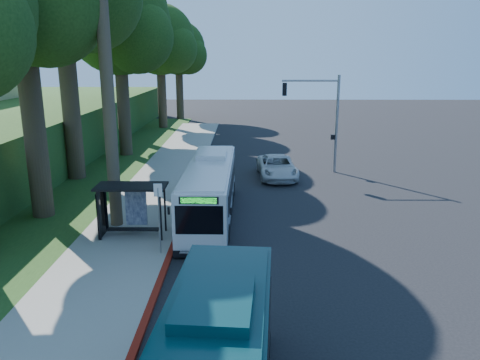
{
  "coord_description": "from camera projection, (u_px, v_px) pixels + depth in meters",
  "views": [
    {
      "loc": [
        -1.85,
        -23.49,
        8.23
      ],
      "look_at": [
        -2.06,
        1.0,
        1.75
      ],
      "focal_mm": 35.0,
      "sensor_mm": 36.0,
      "label": 1
    }
  ],
  "objects": [
    {
      "name": "ground",
      "position": [
        279.0,
        217.0,
        24.8
      ],
      "size": [
        140.0,
        140.0,
        0.0
      ],
      "primitive_type": "plane",
      "color": "black",
      "rests_on": "ground"
    },
    {
      "name": "sidewalk",
      "position": [
        141.0,
        215.0,
        24.84
      ],
      "size": [
        4.5,
        70.0,
        0.12
      ],
      "primitive_type": "cube",
      "color": "gray",
      "rests_on": "ground"
    },
    {
      "name": "red_curb",
      "position": [
        174.0,
        245.0,
        20.95
      ],
      "size": [
        0.25,
        30.0,
        0.13
      ],
      "primitive_type": "cube",
      "color": "maroon",
      "rests_on": "ground"
    },
    {
      "name": "grass_verge",
      "position": [
        69.0,
        190.0,
        29.73
      ],
      "size": [
        8.0,
        70.0,
        0.06
      ],
      "primitive_type": "cube",
      "color": "#234719",
      "rests_on": "ground"
    },
    {
      "name": "bus_shelter",
      "position": [
        127.0,
        200.0,
        21.63
      ],
      "size": [
        3.2,
        1.51,
        2.55
      ],
      "color": "black",
      "rests_on": "ground"
    },
    {
      "name": "stop_sign_pole",
      "position": [
        159.0,
        209.0,
        19.47
      ],
      "size": [
        0.35,
        0.06,
        3.17
      ],
      "color": "gray",
      "rests_on": "ground"
    },
    {
      "name": "traffic_signal_pole",
      "position": [
        323.0,
        112.0,
        33.3
      ],
      "size": [
        4.1,
        0.3,
        7.0
      ],
      "color": "gray",
      "rests_on": "ground"
    },
    {
      "name": "tree_2",
      "position": [
        120.0,
        28.0,
        37.67
      ],
      "size": [
        8.82,
        8.4,
        15.12
      ],
      "color": "#382B1E",
      "rests_on": "ground"
    },
    {
      "name": "tree_3",
      "position": [
        120.0,
        16.0,
        45.03
      ],
      "size": [
        10.08,
        9.6,
        17.28
      ],
      "color": "#382B1E",
      "rests_on": "ground"
    },
    {
      "name": "tree_4",
      "position": [
        161.0,
        43.0,
        53.32
      ],
      "size": [
        8.4,
        8.0,
        14.14
      ],
      "color": "#382B1E",
      "rests_on": "ground"
    },
    {
      "name": "tree_5",
      "position": [
        179.0,
        51.0,
        61.25
      ],
      "size": [
        7.35,
        7.0,
        12.86
      ],
      "color": "#382B1E",
      "rests_on": "ground"
    },
    {
      "name": "white_bus",
      "position": [
        210.0,
        189.0,
        24.35
      ],
      "size": [
        2.39,
        10.66,
        3.17
      ],
      "rotation": [
        0.0,
        0.0,
        -0.01
      ],
      "color": "silver",
      "rests_on": "ground"
    },
    {
      "name": "pickup",
      "position": [
        277.0,
        167.0,
        32.71
      ],
      "size": [
        2.81,
        5.57,
        1.51
      ],
      "primitive_type": "imported",
      "rotation": [
        0.0,
        0.0,
        0.06
      ],
      "color": "silver",
      "rests_on": "ground"
    }
  ]
}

